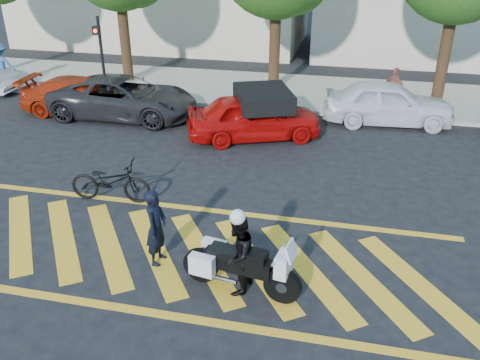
% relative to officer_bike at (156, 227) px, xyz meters
% --- Properties ---
extents(ground, '(90.00, 90.00, 0.00)m').
position_rel_officer_bike_xyz_m(ground, '(0.37, 0.38, -0.83)').
color(ground, black).
rests_on(ground, ground).
extents(sidewalk, '(60.00, 5.00, 0.15)m').
position_rel_officer_bike_xyz_m(sidewalk, '(0.37, 12.38, -0.76)').
color(sidewalk, '#9E998E').
rests_on(sidewalk, ground).
extents(crosswalk, '(12.33, 4.00, 0.01)m').
position_rel_officer_bike_xyz_m(crosswalk, '(0.33, 0.38, -0.83)').
color(crosswalk, gold).
rests_on(crosswalk, ground).
extents(signal_pole, '(0.28, 0.43, 3.20)m').
position_rel_officer_bike_xyz_m(signal_pole, '(-6.13, 10.11, 1.09)').
color(signal_pole, black).
rests_on(signal_pole, ground).
extents(officer_bike, '(0.41, 0.61, 1.67)m').
position_rel_officer_bike_xyz_m(officer_bike, '(0.00, 0.00, 0.00)').
color(officer_bike, black).
rests_on(officer_bike, ground).
extents(bicycle, '(2.12, 0.88, 1.09)m').
position_rel_officer_bike_xyz_m(bicycle, '(-2.10, 2.22, -0.29)').
color(bicycle, black).
rests_on(bicycle, ground).
extents(police_motorcycle, '(2.37, 0.90, 1.05)m').
position_rel_officer_bike_xyz_m(police_motorcycle, '(1.83, -0.53, -0.26)').
color(police_motorcycle, black).
rests_on(police_motorcycle, ground).
extents(officer_moto, '(0.74, 0.89, 1.63)m').
position_rel_officer_bike_xyz_m(officer_moto, '(1.82, -0.54, -0.02)').
color(officer_moto, black).
rests_on(officer_moto, ground).
extents(red_convertible, '(4.65, 3.23, 1.47)m').
position_rel_officer_bike_xyz_m(red_convertible, '(0.57, 7.18, -0.10)').
color(red_convertible, '#AF0908').
rests_on(red_convertible, ground).
extents(parked_left, '(4.61, 2.05, 1.31)m').
position_rel_officer_bike_xyz_m(parked_left, '(-6.04, 8.18, -0.18)').
color(parked_left, '#9F2209').
rests_on(parked_left, ground).
extents(parked_mid_left, '(5.27, 2.45, 1.46)m').
position_rel_officer_bike_xyz_m(parked_mid_left, '(-4.42, 8.18, -0.10)').
color(parked_mid_left, black).
rests_on(parked_mid_left, ground).
extents(parked_mid_right, '(4.58, 2.15, 1.51)m').
position_rel_officer_bike_xyz_m(parked_mid_right, '(4.87, 9.58, -0.08)').
color(parked_mid_right, silver).
rests_on(parked_mid_right, ground).
extents(pedestrian_left, '(1.23, 0.80, 1.79)m').
position_rel_officer_bike_xyz_m(pedestrian_left, '(-10.91, 10.38, 0.21)').
color(pedestrian_left, '#376497').
rests_on(pedestrian_left, sidewalk).
extents(pedestrian_right, '(0.95, 0.90, 1.58)m').
position_rel_officer_bike_xyz_m(pedestrian_right, '(5.08, 10.65, 0.10)').
color(pedestrian_right, '#995445').
rests_on(pedestrian_right, sidewalk).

